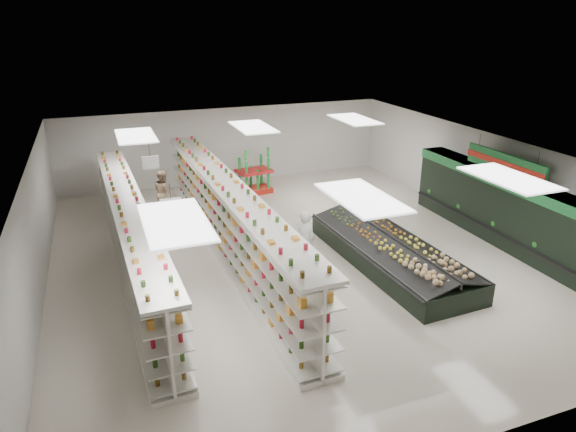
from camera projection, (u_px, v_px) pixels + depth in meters
name	position (u px, v px, depth m)	size (l,w,h in m)	color
floor	(294.00, 254.00, 15.71)	(16.00, 16.00, 0.00)	beige
ceiling	(294.00, 152.00, 14.54)	(14.00, 16.00, 0.02)	white
wall_back	(227.00, 145.00, 22.09)	(14.00, 0.02, 3.20)	silver
wall_front	(477.00, 368.00, 8.15)	(14.00, 0.02, 3.20)	silver
wall_left	(34.00, 239.00, 12.82)	(0.02, 16.00, 3.20)	silver
wall_right	(486.00, 180.00, 17.42)	(0.02, 16.00, 3.20)	silver
produce_wall_case	(505.00, 206.00, 16.09)	(0.93, 8.00, 2.20)	black
aisle_sign_near	(171.00, 207.00, 11.71)	(0.52, 0.06, 0.75)	white
aisle_sign_far	(151.00, 163.00, 15.20)	(0.52, 0.06, 0.75)	white
hortifruti_banner	(505.00, 164.00, 15.49)	(0.12, 3.20, 0.95)	#1D6F33
gondola_left	(132.00, 239.00, 14.44)	(1.29, 11.94, 2.07)	white
gondola_center	(229.00, 223.00, 15.35)	(1.33, 13.04, 2.26)	white
produce_island	(390.00, 251.00, 14.95)	(2.46, 6.18, 0.91)	black
soda_endcap	(254.00, 173.00, 20.87)	(1.49, 1.13, 1.75)	red
shopper_main	(304.00, 240.00, 14.48)	(0.65, 0.43, 1.79)	white
shopper_background	(164.00, 192.00, 18.61)	(0.82, 0.50, 1.68)	tan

